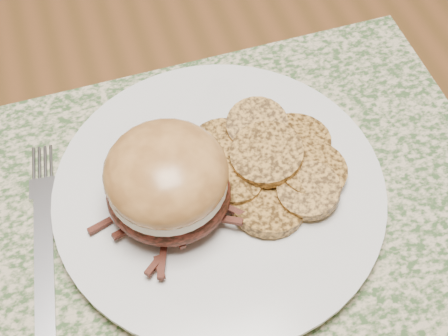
# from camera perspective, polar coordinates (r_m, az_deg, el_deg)

# --- Properties ---
(ground) EXTENTS (3.50, 3.50, 0.00)m
(ground) POSITION_cam_1_polar(r_m,az_deg,el_deg) (1.35, 6.09, -8.13)
(ground) COLOR brown
(ground) RESTS_ON ground
(dining_table) EXTENTS (1.50, 0.90, 0.75)m
(dining_table) POSITION_cam_1_polar(r_m,az_deg,el_deg) (0.80, 10.42, 13.20)
(dining_table) COLOR brown
(dining_table) RESTS_ON ground
(placemat) EXTENTS (0.45, 0.33, 0.00)m
(placemat) POSITION_cam_1_polar(r_m,az_deg,el_deg) (0.53, 1.15, -3.05)
(placemat) COLOR #39552C
(placemat) RESTS_ON dining_table
(dinner_plate) EXTENTS (0.26, 0.26, 0.02)m
(dinner_plate) POSITION_cam_1_polar(r_m,az_deg,el_deg) (0.52, -0.42, -2.22)
(dinner_plate) COLOR silver
(dinner_plate) RESTS_ON placemat
(pork_sandwich) EXTENTS (0.13, 0.13, 0.07)m
(pork_sandwich) POSITION_cam_1_polar(r_m,az_deg,el_deg) (0.48, -5.23, -1.20)
(pork_sandwich) COLOR black
(pork_sandwich) RESTS_ON dinner_plate
(roasted_potatoes) EXTENTS (0.14, 0.15, 0.03)m
(roasted_potatoes) POSITION_cam_1_polar(r_m,az_deg,el_deg) (0.52, 4.32, 0.43)
(roasted_potatoes) COLOR #B88136
(roasted_potatoes) RESTS_ON dinner_plate
(fork) EXTENTS (0.04, 0.19, 0.00)m
(fork) POSITION_cam_1_polar(r_m,az_deg,el_deg) (0.53, -16.15, -6.10)
(fork) COLOR silver
(fork) RESTS_ON placemat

